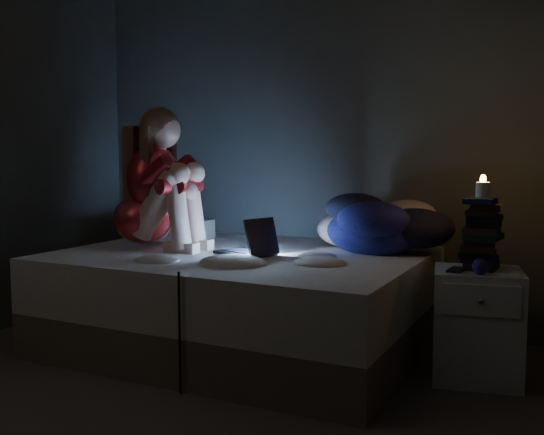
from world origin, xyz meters
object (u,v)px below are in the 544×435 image
Objects in this scene: woman at (143,178)px; candle at (483,192)px; laptop at (245,235)px; phone at (454,269)px; nightstand at (477,325)px; bed at (241,299)px.

woman is 2.00m from candle.
laptop is 1.33m from candle.
laptop is 2.34× the size of phone.
phone is (-0.11, -0.06, 0.29)m from nightstand.
candle is at bearing 78.11° from nightstand.
candle is at bearing 25.85° from laptop.
candle is (-0.00, 0.05, 0.68)m from nightstand.
bed is 25.99× the size of candle.
woman is 0.78m from laptop.
bed is 0.97m from woman.
woman is at bearing -171.01° from bed.
candle is at bearing 3.97° from woman.
bed is at bearing 169.99° from nightstand.
phone is at bearing -162.81° from nightstand.
woman reaches higher than laptop.
nightstand is 0.32m from phone.
woman is 6.22× the size of phone.
phone is (1.88, 0.09, -0.43)m from woman.
bed is 1.52m from candle.
bed is 3.65× the size of nightstand.
candle is 0.57× the size of phone.
candle is (1.99, 0.20, -0.05)m from woman.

